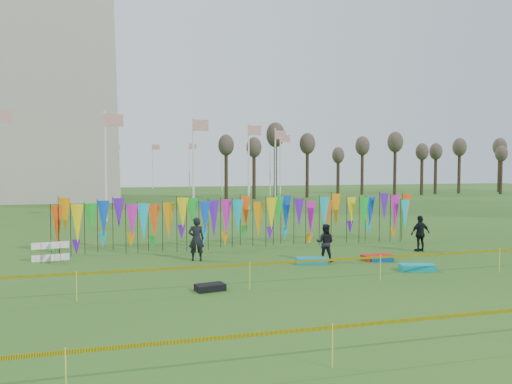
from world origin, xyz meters
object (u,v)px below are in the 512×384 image
object	(u,v)px
person_left	(196,239)
kite_bag_black	(210,287)
box_kite	(51,252)
kite_bag_teal	(417,268)
kite_bag_turquoise	(311,261)
person_mid	(325,243)
kite_bag_blue	(381,259)
kite_bag_red	(377,257)
person_right	(420,233)

from	to	relation	value
person_left	kite_bag_black	bearing A→B (deg)	91.38
person_left	box_kite	bearing A→B (deg)	-8.78
person_left	kite_bag_teal	size ratio (longest dim) A/B	1.43
box_kite	kite_bag_turquoise	world-z (taller)	box_kite
person_left	kite_bag_black	world-z (taller)	person_left
person_mid	kite_bag_blue	bearing A→B (deg)	-163.10
kite_bag_turquoise	kite_bag_blue	world-z (taller)	kite_bag_turquoise
box_kite	kite_bag_blue	bearing A→B (deg)	-15.42
kite_bag_red	person_left	bearing A→B (deg)	165.61
kite_bag_blue	kite_bag_black	xyz separation A→B (m)	(-7.83, -2.94, 0.01)
person_mid	box_kite	bearing A→B (deg)	17.07
person_left	person_mid	bearing A→B (deg)	168.32
person_right	kite_bag_red	xyz separation A→B (m)	(-3.04, -1.39, -0.73)
person_left	kite_bag_black	xyz separation A→B (m)	(-0.35, -5.16, -0.82)
kite_bag_blue	kite_bag_black	size ratio (longest dim) A/B	1.00
person_mid	kite_bag_black	xyz separation A→B (m)	(-5.54, -3.58, -0.68)
person_right	kite_bag_red	world-z (taller)	person_right
person_mid	kite_bag_turquoise	xyz separation A→B (m)	(-0.76, -0.34, -0.66)
box_kite	kite_bag_black	xyz separation A→B (m)	(5.57, -6.64, -0.31)
kite_bag_turquoise	kite_bag_black	distance (m)	5.78
box_kite	kite_bag_black	distance (m)	8.67
person_right	kite_bag_black	world-z (taller)	person_right
kite_bag_blue	kite_bag_teal	world-z (taller)	kite_bag_teal
kite_bag_turquoise	kite_bag_teal	xyz separation A→B (m)	(3.40, -2.36, -0.00)
person_mid	kite_bag_black	distance (m)	6.63
kite_bag_black	kite_bag_teal	distance (m)	8.23
person_mid	kite_bag_blue	distance (m)	2.47
kite_bag_blue	kite_bag_teal	size ratio (longest dim) A/B	0.72
box_kite	person_mid	xyz separation A→B (m)	(11.12, -3.06, 0.37)
kite_bag_blue	kite_bag_teal	distance (m)	2.10
box_kite	kite_bag_turquoise	bearing A→B (deg)	-18.17
kite_bag_red	kite_bag_teal	size ratio (longest dim) A/B	0.99
person_right	kite_bag_teal	xyz separation A→B (m)	(-2.64, -3.76, -0.72)
box_kite	person_right	size ratio (longest dim) A/B	0.49
kite_bag_teal	person_right	bearing A→B (deg)	54.94
box_kite	kite_bag_black	size ratio (longest dim) A/B	0.90
person_left	person_right	size ratio (longest dim) A/B	1.10
person_mid	person_right	size ratio (longest dim) A/B	0.93
kite_bag_red	kite_bag_blue	bearing A→B (deg)	-81.11
person_left	kite_bag_teal	distance (m)	8.96
kite_bag_blue	person_mid	bearing A→B (deg)	164.43
kite_bag_turquoise	kite_bag_teal	distance (m)	4.14
person_left	kite_bag_blue	xyz separation A→B (m)	(7.48, -2.22, -0.83)
box_kite	kite_bag_blue	size ratio (longest dim) A/B	0.90
person_mid	kite_bag_black	world-z (taller)	person_mid
kite_bag_blue	kite_bag_black	distance (m)	8.36
box_kite	kite_bag_red	size ratio (longest dim) A/B	0.65
box_kite	kite_bag_black	world-z (taller)	box_kite
person_right	kite_bag_turquoise	distance (m)	6.24
box_kite	kite_bag_red	xyz separation A→B (m)	(13.35, -3.39, -0.30)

